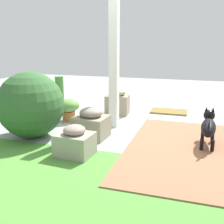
{
  "coord_description": "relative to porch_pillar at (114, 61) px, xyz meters",
  "views": [
    {
      "loc": [
        -0.89,
        4.01,
        1.33
      ],
      "look_at": [
        0.33,
        0.18,
        0.29
      ],
      "focal_mm": 44.13,
      "sensor_mm": 36.0,
      "label": 1
    }
  ],
  "objects": [
    {
      "name": "porch_pillar",
      "position": [
        0.0,
        0.0,
        0.0
      ],
      "size": [
        0.13,
        0.13,
        2.07
      ],
      "primitive_type": "cube",
      "color": "white",
      "rests_on": "ground"
    },
    {
      "name": "stone_planter_nearest",
      "position": [
        0.16,
        -0.74,
        -0.81
      ],
      "size": [
        0.44,
        0.36,
        0.48
      ],
      "color": "gray",
      "rests_on": "ground"
    },
    {
      "name": "brick_path",
      "position": [
        -1.34,
        0.7,
        -1.03
      ],
      "size": [
        1.8,
        2.4,
        0.02
      ],
      "primitive_type": "cube",
      "color": "#996244",
      "rests_on": "ground"
    },
    {
      "name": "ground_plane",
      "position": [
        -0.37,
        0.06,
        -1.03
      ],
      "size": [
        12.0,
        12.0,
        0.0
      ],
      "primitive_type": "plane",
      "color": "#989FA0"
    },
    {
      "name": "stone_planter_far",
      "position": [
        0.1,
        1.26,
        -0.87
      ],
      "size": [
        0.45,
        0.38,
        0.38
      ],
      "color": "gray",
      "rests_on": "ground"
    },
    {
      "name": "terracotta_pot_broad",
      "position": [
        0.83,
        -0.05,
        -0.8
      ],
      "size": [
        0.38,
        0.38,
        0.39
      ],
      "color": "#A05A2D",
      "rests_on": "ground"
    },
    {
      "name": "dog",
      "position": [
        -1.42,
        0.46,
        -0.77
      ],
      "size": [
        0.2,
        0.67,
        0.46
      ],
      "color": "black",
      "rests_on": "ground"
    },
    {
      "name": "doormat",
      "position": [
        -0.75,
        -1.17,
        -1.02
      ],
      "size": [
        0.69,
        0.43,
        0.03
      ],
      "primitive_type": "cube",
      "rotation": [
        0.0,
        0.0,
        0.01
      ],
      "color": "olive",
      "rests_on": "ground"
    },
    {
      "name": "terracotta_pot_tall",
      "position": [
        1.18,
        -0.42,
        -0.78
      ],
      "size": [
        0.28,
        0.28,
        0.71
      ],
      "color": "#9D4F3E",
      "rests_on": "ground"
    },
    {
      "name": "round_shrub",
      "position": [
        0.96,
        0.84,
        -0.57
      ],
      "size": [
        0.93,
        0.93,
        0.93
      ],
      "primitive_type": "sphere",
      "color": "#305C2C",
      "rests_on": "ground"
    },
    {
      "name": "stone_planter_mid",
      "position": [
        0.15,
        0.61,
        -0.84
      ],
      "size": [
        0.48,
        0.43,
        0.44
      ],
      "color": "gray",
      "rests_on": "ground"
    }
  ]
}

